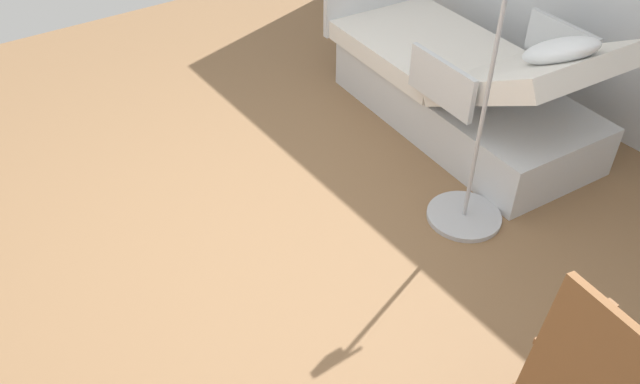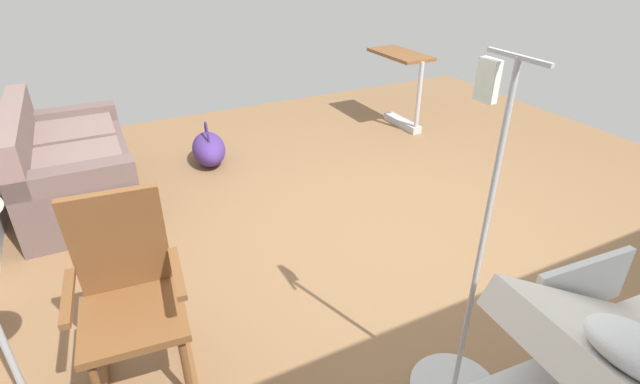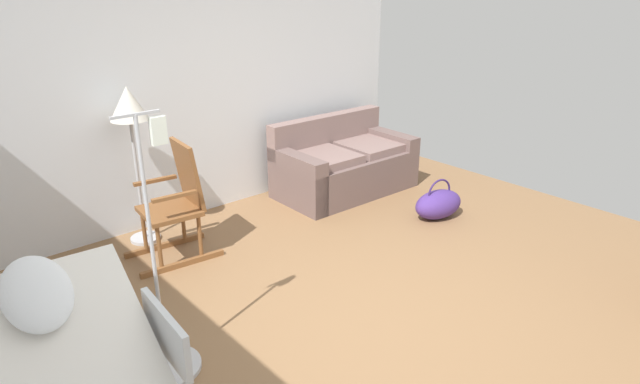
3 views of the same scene
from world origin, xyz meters
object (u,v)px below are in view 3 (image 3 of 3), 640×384
(couch, at_px, (344,166))
(duffel_bag, at_px, (438,204))
(rocking_chair, at_px, (177,203))
(iv_pole, at_px, (164,336))
(floor_lamp, at_px, (130,115))

(couch, xyz_separation_m, duffel_bag, (0.21, -1.22, -0.15))
(duffel_bag, bearing_deg, couch, 99.97)
(rocking_chair, relative_size, iv_pole, 0.62)
(floor_lamp, xyz_separation_m, duffel_bag, (2.54, -1.52, -1.07))
(rocking_chair, bearing_deg, couch, 5.15)
(couch, height_order, rocking_chair, rocking_chair)
(iv_pole, bearing_deg, duffel_bag, 6.10)
(couch, bearing_deg, floor_lamp, 172.54)
(duffel_bag, distance_m, iv_pole, 3.26)
(couch, height_order, floor_lamp, floor_lamp)
(floor_lamp, bearing_deg, rocking_chair, -76.38)
(rocking_chair, distance_m, iv_pole, 1.61)
(floor_lamp, bearing_deg, iv_pole, -110.43)
(couch, relative_size, iv_pole, 0.96)
(duffel_bag, relative_size, iv_pole, 0.36)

